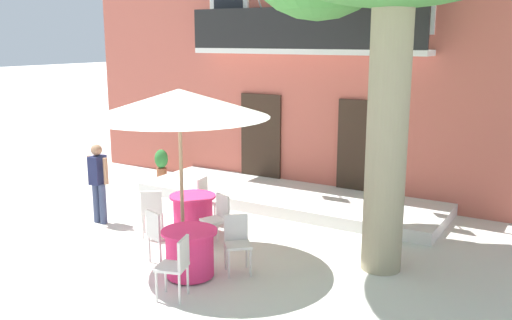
# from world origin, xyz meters

# --- Properties ---
(ground_plane) EXTENTS (120.00, 120.00, 0.00)m
(ground_plane) POSITION_xyz_m (0.00, 0.00, 0.00)
(ground_plane) COLOR silver
(building_facade) EXTENTS (13.00, 5.09, 7.50)m
(building_facade) POSITION_xyz_m (0.58, 6.99, 3.75)
(building_facade) COLOR #BC5B4C
(building_facade) RESTS_ON ground
(entrance_step_platform) EXTENTS (6.92, 2.13, 0.25)m
(entrance_step_platform) POSITION_xyz_m (0.58, 3.93, 0.12)
(entrance_step_platform) COLOR silver
(entrance_step_platform) RESTS_ON ground
(cafe_table_near_tree) EXTENTS (0.86, 0.86, 0.76)m
(cafe_table_near_tree) POSITION_xyz_m (1.16, -0.36, 0.39)
(cafe_table_near_tree) COLOR #E52D66
(cafe_table_near_tree) RESTS_ON ground
(cafe_chair_near_tree_0) EXTENTS (0.50, 0.50, 0.91)m
(cafe_chair_near_tree_0) POSITION_xyz_m (1.46, -1.05, 0.53)
(cafe_chair_near_tree_0) COLOR silver
(cafe_chair_near_tree_0) RESTS_ON ground
(cafe_chair_near_tree_1) EXTENTS (0.56, 0.56, 0.91)m
(cafe_chair_near_tree_1) POSITION_xyz_m (1.66, 0.20, 0.53)
(cafe_chair_near_tree_1) COLOR silver
(cafe_chair_near_tree_1) RESTS_ON ground
(cafe_chair_near_tree_2) EXTENTS (0.50, 0.50, 0.91)m
(cafe_chair_near_tree_2) POSITION_xyz_m (0.42, -0.20, 0.53)
(cafe_chair_near_tree_2) COLOR silver
(cafe_chair_near_tree_2) RESTS_ON ground
(cafe_table_middle) EXTENTS (0.86, 0.86, 0.76)m
(cafe_table_middle) POSITION_xyz_m (0.01, 1.24, 0.39)
(cafe_table_middle) COLOR #E52D66
(cafe_table_middle) RESTS_ON ground
(cafe_chair_middle_0) EXTENTS (0.56, 0.56, 0.91)m
(cafe_chair_middle_0) POSITION_xyz_m (-0.54, 0.71, 0.53)
(cafe_chair_middle_0) COLOR silver
(cafe_chair_middle_0) RESTS_ON ground
(cafe_chair_middle_1) EXTENTS (0.52, 0.52, 0.91)m
(cafe_chair_middle_1) POSITION_xyz_m (0.73, 1.02, 0.53)
(cafe_chair_middle_1) COLOR silver
(cafe_chair_middle_1) RESTS_ON ground
(cafe_chair_middle_2) EXTENTS (0.46, 0.46, 0.91)m
(cafe_chair_middle_2) POSITION_xyz_m (-0.19, 1.96, 0.53)
(cafe_chair_middle_2) COLOR silver
(cafe_chair_middle_2) RESTS_ON ground
(cafe_umbrella) EXTENTS (2.90, 2.90, 2.85)m
(cafe_umbrella) POSITION_xyz_m (0.61, 0.16, 2.61)
(cafe_umbrella) COLOR #997A56
(cafe_umbrella) RESTS_ON ground
(ground_planter_left) EXTENTS (0.34, 0.34, 0.81)m
(ground_planter_left) POSITION_xyz_m (-3.23, 4.13, 0.45)
(ground_planter_left) COLOR #995638
(ground_planter_left) RESTS_ON ground
(pedestrian_near_entrance) EXTENTS (0.53, 0.37, 1.60)m
(pedestrian_near_entrance) POSITION_xyz_m (-2.00, 0.81, 0.90)
(pedestrian_near_entrance) COLOR #384260
(pedestrian_near_entrance) RESTS_ON ground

